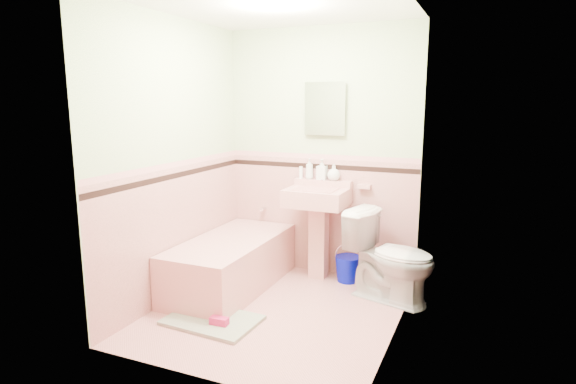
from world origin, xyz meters
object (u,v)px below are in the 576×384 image
at_px(soap_bottle_right, 334,172).
at_px(shoe, 219,321).
at_px(soap_bottle_left, 309,169).
at_px(toilet, 391,257).
at_px(medicine_cabinet, 325,109).
at_px(sink, 317,234).
at_px(soap_bottle_mid, 322,169).
at_px(bathtub, 231,265).
at_px(bucket, 348,269).

bearing_deg(soap_bottle_right, shoe, -106.87).
height_order(soap_bottle_left, soap_bottle_right, soap_bottle_left).
bearing_deg(toilet, medicine_cabinet, 76.73).
relative_size(sink, soap_bottle_mid, 4.48).
bearing_deg(shoe, bathtub, 110.15).
height_order(medicine_cabinet, shoe, medicine_cabinet).
height_order(bathtub, medicine_cabinet, medicine_cabinet).
bearing_deg(shoe, soap_bottle_right, 70.00).
bearing_deg(bucket, shoe, -115.53).
distance_m(soap_bottle_left, bucket, 1.08).
relative_size(soap_bottle_right, shoe, 1.10).
xyz_separation_m(bucket, shoe, (-0.66, -1.37, -0.07)).
bearing_deg(sink, bathtub, -142.07).
bearing_deg(toilet, bathtub, 117.36).
bearing_deg(soap_bottle_left, bucket, -14.42).
height_order(medicine_cabinet, soap_bottle_left, medicine_cabinet).
height_order(sink, shoe, sink).
relative_size(bathtub, toilet, 1.85).
bearing_deg(soap_bottle_right, toilet, -30.97).
bearing_deg(soap_bottle_left, medicine_cabinet, 11.29).
height_order(bathtub, bucket, bathtub).
bearing_deg(bucket, medicine_cabinet, 154.53).
height_order(bathtub, soap_bottle_mid, soap_bottle_mid).
bearing_deg(bucket, bathtub, -149.26).
height_order(sink, toilet, sink).
bearing_deg(medicine_cabinet, toilet, -29.01).
height_order(bathtub, shoe, bathtub).
bearing_deg(shoe, medicine_cabinet, 74.18).
distance_m(medicine_cabinet, bucket, 1.61).
relative_size(soap_bottle_mid, shoe, 1.40).
relative_size(medicine_cabinet, soap_bottle_mid, 2.18).
relative_size(bathtub, soap_bottle_mid, 7.23).
bearing_deg(soap_bottle_right, soap_bottle_left, 180.00).
distance_m(bathtub, soap_bottle_mid, 1.31).
distance_m(bathtub, toilet, 1.51).
xyz_separation_m(bathtub, medicine_cabinet, (0.68, 0.74, 1.47)).
bearing_deg(soap_bottle_right, soap_bottle_mid, 180.00).
xyz_separation_m(toilet, shoe, (-1.13, -1.09, -0.35)).
bearing_deg(sink, shoe, -104.64).
height_order(soap_bottle_right, shoe, soap_bottle_right).
xyz_separation_m(soap_bottle_left, soap_bottle_right, (0.26, 0.00, -0.02)).
bearing_deg(soap_bottle_mid, toilet, -26.86).
bearing_deg(bucket, soap_bottle_mid, 160.08).
xyz_separation_m(soap_bottle_left, shoe, (-0.19, -1.49, -1.04)).
bearing_deg(medicine_cabinet, bucket, -25.47).
height_order(bathtub, soap_bottle_right, soap_bottle_right).
bearing_deg(shoe, soap_bottle_left, 79.52).
xyz_separation_m(bathtub, toilet, (1.47, 0.30, 0.18)).
height_order(soap_bottle_mid, bucket, soap_bottle_mid).
bearing_deg(medicine_cabinet, bathtub, -132.58).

